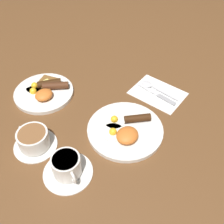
% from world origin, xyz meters
% --- Properties ---
extents(ground_plane, '(3.00, 3.00, 0.00)m').
position_xyz_m(ground_plane, '(0.00, 0.00, 0.00)').
color(ground_plane, brown).
extents(breakfast_plate_near, '(0.26, 0.26, 0.05)m').
position_xyz_m(breakfast_plate_near, '(-0.00, -0.00, 0.01)').
color(breakfast_plate_near, silver).
rests_on(breakfast_plate_near, ground_plane).
extents(breakfast_plate_far, '(0.23, 0.23, 0.05)m').
position_xyz_m(breakfast_plate_far, '(-0.06, 0.36, 0.01)').
color(breakfast_plate_far, silver).
rests_on(breakfast_plate_far, ground_plane).
extents(teacup_near, '(0.15, 0.15, 0.08)m').
position_xyz_m(teacup_near, '(-0.24, 0.03, 0.03)').
color(teacup_near, silver).
rests_on(teacup_near, ground_plane).
extents(teacup_far, '(0.14, 0.14, 0.07)m').
position_xyz_m(teacup_far, '(-0.24, 0.18, 0.03)').
color(teacup_far, silver).
rests_on(teacup_far, ground_plane).
extents(napkin, '(0.16, 0.21, 0.01)m').
position_xyz_m(napkin, '(0.24, 0.02, 0.00)').
color(napkin, white).
rests_on(napkin, ground_plane).
extents(knife, '(0.02, 0.18, 0.01)m').
position_xyz_m(knife, '(0.22, 0.01, 0.01)').
color(knife, silver).
rests_on(knife, napkin).
extents(spoon, '(0.03, 0.17, 0.01)m').
position_xyz_m(spoon, '(0.25, 0.07, 0.01)').
color(spoon, silver).
rests_on(spoon, napkin).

